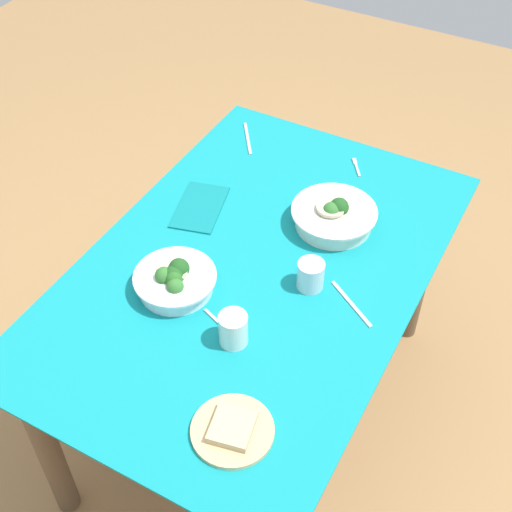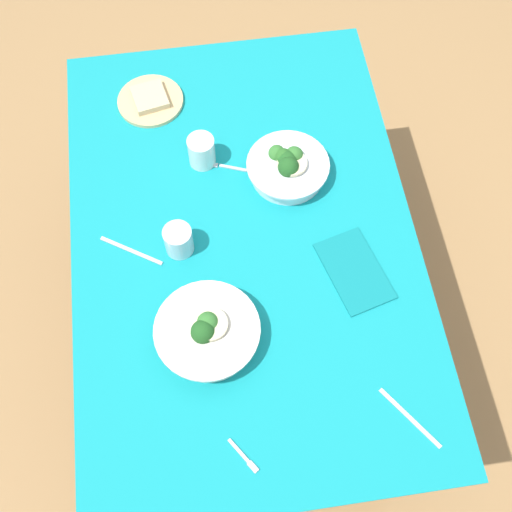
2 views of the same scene
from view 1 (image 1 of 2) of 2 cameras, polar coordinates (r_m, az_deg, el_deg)
name	(u,v)px [view 1 (image 1 of 2)]	position (r m, az deg, el deg)	size (l,w,h in m)	color
ground_plane	(255,408)	(2.52, -0.12, -12.25)	(6.00, 6.00, 0.00)	#9E7547
dining_table	(254,293)	(2.04, -0.14, -3.02)	(1.38, 0.90, 0.71)	teal
broccoli_bowl_far	(334,216)	(2.08, 6.37, 3.25)	(0.25, 0.25, 0.10)	silver
broccoli_bowl_near	(175,280)	(1.89, -6.62, -1.98)	(0.22, 0.22, 0.09)	white
bread_side_plate	(232,429)	(1.63, -1.93, -13.95)	(0.19, 0.19, 0.03)	#D6B27A
water_glass_center	(311,275)	(1.89, 4.47, -1.55)	(0.07, 0.07, 0.08)	silver
water_glass_side	(233,329)	(1.75, -1.86, -5.97)	(0.07, 0.07, 0.09)	silver
fork_by_far_bowl	(220,323)	(1.82, -2.93, -5.50)	(0.05, 0.10, 0.00)	#B7B7BC
fork_by_near_bowl	(356,166)	(2.32, 8.18, 7.24)	(0.08, 0.06, 0.00)	#B7B7BC
table_knife_left	(351,305)	(1.88, 7.73, -3.94)	(0.18, 0.01, 0.00)	#B7B7BC
table_knife_right	(248,138)	(2.43, -0.68, 9.57)	(0.18, 0.01, 0.00)	#B7B7BC
napkin_folded_upper	(200,207)	(2.15, -4.60, 3.99)	(0.22, 0.13, 0.01)	#0F777D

